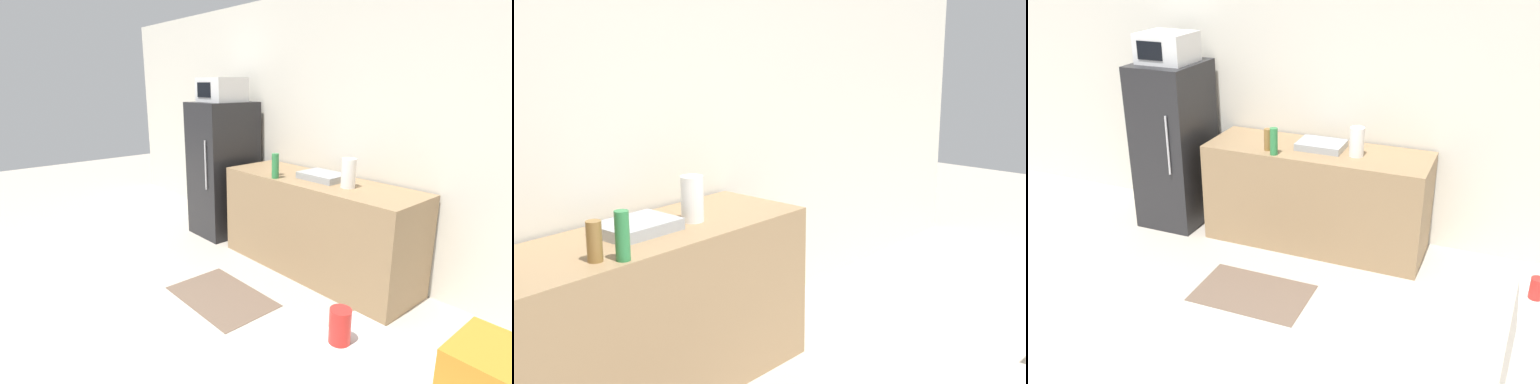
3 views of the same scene
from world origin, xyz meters
The scene contains 6 objects.
wall_back centered at (0.00, 3.24, 1.30)m, with size 8.00×0.06×2.60m, color silver.
counter centered at (0.10, 2.86, 0.45)m, with size 1.94×0.64×0.90m, color #937551.
sink_basin centered at (0.12, 2.89, 0.93)m, with size 0.40×0.29×0.06m, color #9EA3A8.
bottle_tall centered at (-0.20, 2.60, 1.01)m, with size 0.07×0.07×0.23m, color #2D7F42.
bottle_short centered at (-0.29, 2.68, 0.99)m, with size 0.07×0.07×0.19m, color olive.
paper_towel_roll centered at (0.45, 2.83, 1.02)m, with size 0.12×0.12×0.25m, color white.
Camera 2 is at (-2.08, 0.16, 1.93)m, focal length 50.00 mm.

